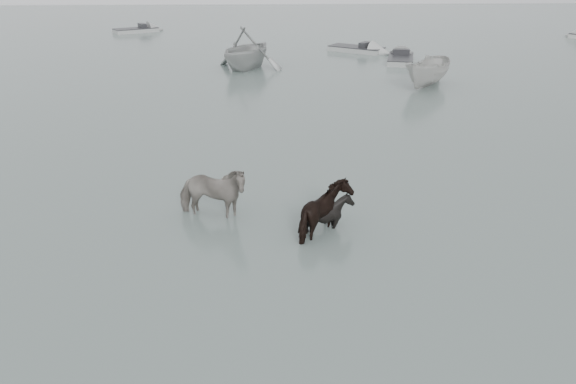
# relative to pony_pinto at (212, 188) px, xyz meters

# --- Properties ---
(ground) EXTENTS (140.00, 140.00, 0.00)m
(ground) POSITION_rel_pony_pinto_xyz_m (1.57, -2.03, -0.88)
(ground) COLOR #4D5C57
(ground) RESTS_ON ground
(pony_pinto) EXTENTS (2.25, 1.43, 1.76)m
(pony_pinto) POSITION_rel_pony_pinto_xyz_m (0.00, 0.00, 0.00)
(pony_pinto) COLOR black
(pony_pinto) RESTS_ON ground
(pony_dark) EXTENTS (1.61, 1.80, 1.59)m
(pony_dark) POSITION_rel_pony_pinto_xyz_m (3.06, -1.08, -0.08)
(pony_dark) COLOR black
(pony_dark) RESTS_ON ground
(pony_black) EXTENTS (1.50, 1.43, 1.31)m
(pony_black) POSITION_rel_pony_pinto_xyz_m (3.14, -0.78, -0.22)
(pony_black) COLOR black
(pony_black) RESTS_ON ground
(rowboat_trail) EXTENTS (6.40, 6.68, 2.72)m
(rowboat_trail) POSITION_rel_pony_pinto_xyz_m (0.44, 21.61, 0.48)
(rowboat_trail) COLOR #A9ACA9
(rowboat_trail) RESTS_ON ground
(boat_small) EXTENTS (3.97, 4.47, 1.69)m
(boat_small) POSITION_rel_pony_pinto_xyz_m (10.43, 16.00, -0.03)
(boat_small) COLOR #B1B1AC
(boat_small) RESTS_ON ground
(skiff_port) EXTENTS (2.93, 5.74, 0.75)m
(skiff_port) POSITION_rel_pony_pinto_xyz_m (10.66, 23.40, -0.50)
(skiff_port) COLOR gray
(skiff_port) RESTS_ON ground
(skiff_mid) EXTENTS (5.42, 4.54, 0.75)m
(skiff_mid) POSITION_rel_pony_pinto_xyz_m (8.34, 27.65, -0.50)
(skiff_mid) COLOR #9D9F9D
(skiff_mid) RESTS_ON ground
(skiff_far) EXTENTS (5.43, 4.12, 0.75)m
(skiff_far) POSITION_rel_pony_pinto_xyz_m (-10.12, 39.13, -0.50)
(skiff_far) COLOR #9EA09D
(skiff_far) RESTS_ON ground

